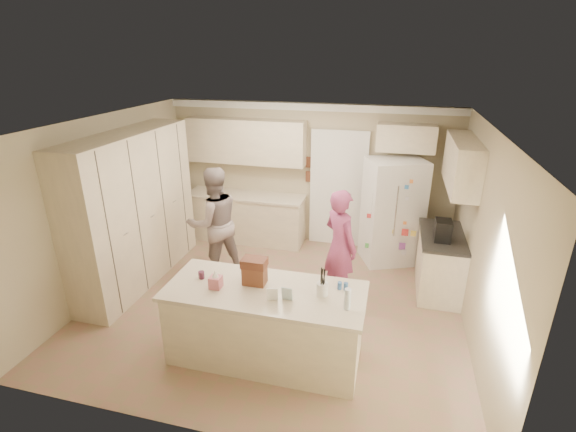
% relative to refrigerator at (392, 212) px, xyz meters
% --- Properties ---
extents(floor, '(5.20, 4.60, 0.02)m').
position_rel_refrigerator_xyz_m(floor, '(-1.55, -1.82, -0.91)').
color(floor, '#946F5B').
rests_on(floor, ground).
extents(ceiling, '(5.20, 4.60, 0.02)m').
position_rel_refrigerator_xyz_m(ceiling, '(-1.55, -1.82, 1.71)').
color(ceiling, white).
rests_on(ceiling, wall_back).
extents(wall_back, '(5.20, 0.02, 2.60)m').
position_rel_refrigerator_xyz_m(wall_back, '(-1.55, 0.49, 0.40)').
color(wall_back, '#BCAE8B').
rests_on(wall_back, ground).
extents(wall_front, '(5.20, 0.02, 2.60)m').
position_rel_refrigerator_xyz_m(wall_front, '(-1.55, -4.13, 0.40)').
color(wall_front, '#BCAE8B').
rests_on(wall_front, ground).
extents(wall_left, '(0.02, 4.60, 2.60)m').
position_rel_refrigerator_xyz_m(wall_left, '(-4.16, -1.82, 0.40)').
color(wall_left, '#BCAE8B').
rests_on(wall_left, ground).
extents(wall_right, '(0.02, 4.60, 2.60)m').
position_rel_refrigerator_xyz_m(wall_right, '(1.06, -1.82, 0.40)').
color(wall_right, '#BCAE8B').
rests_on(wall_right, ground).
extents(crown_back, '(5.20, 0.08, 0.12)m').
position_rel_refrigerator_xyz_m(crown_back, '(-1.55, 0.44, 1.63)').
color(crown_back, white).
rests_on(crown_back, wall_back).
extents(pantry_bank, '(0.60, 2.60, 2.35)m').
position_rel_refrigerator_xyz_m(pantry_bank, '(-3.85, -1.62, 0.28)').
color(pantry_bank, beige).
rests_on(pantry_bank, floor).
extents(back_base_cab, '(2.20, 0.60, 0.88)m').
position_rel_refrigerator_xyz_m(back_base_cab, '(-2.70, 0.18, -0.46)').
color(back_base_cab, beige).
rests_on(back_base_cab, floor).
extents(back_countertop, '(2.24, 0.63, 0.04)m').
position_rel_refrigerator_xyz_m(back_countertop, '(-2.70, 0.17, 0.00)').
color(back_countertop, beige).
rests_on(back_countertop, back_base_cab).
extents(back_upper_cab, '(2.20, 0.35, 0.80)m').
position_rel_refrigerator_xyz_m(back_upper_cab, '(-2.70, 0.30, 1.00)').
color(back_upper_cab, beige).
rests_on(back_upper_cab, wall_back).
extents(doorway_opening, '(0.90, 0.06, 2.10)m').
position_rel_refrigerator_xyz_m(doorway_opening, '(-1.00, 0.46, 0.15)').
color(doorway_opening, black).
rests_on(doorway_opening, floor).
extents(doorway_casing, '(1.02, 0.03, 2.22)m').
position_rel_refrigerator_xyz_m(doorway_casing, '(-1.00, 0.42, 0.15)').
color(doorway_casing, white).
rests_on(doorway_casing, floor).
extents(wall_frame_upper, '(0.15, 0.02, 0.20)m').
position_rel_refrigerator_xyz_m(wall_frame_upper, '(-1.53, 0.45, 0.65)').
color(wall_frame_upper, brown).
rests_on(wall_frame_upper, wall_back).
extents(wall_frame_lower, '(0.15, 0.02, 0.20)m').
position_rel_refrigerator_xyz_m(wall_frame_lower, '(-1.53, 0.45, 0.38)').
color(wall_frame_lower, brown).
rests_on(wall_frame_lower, wall_back).
extents(refrigerator, '(1.10, 0.99, 1.80)m').
position_rel_refrigerator_xyz_m(refrigerator, '(0.00, 0.00, 0.00)').
color(refrigerator, white).
rests_on(refrigerator, floor).
extents(fridge_seam, '(0.02, 0.02, 1.78)m').
position_rel_refrigerator_xyz_m(fridge_seam, '(0.00, -0.35, 0.00)').
color(fridge_seam, gray).
rests_on(fridge_seam, refrigerator).
extents(fridge_dispenser, '(0.22, 0.03, 0.35)m').
position_rel_refrigerator_xyz_m(fridge_dispenser, '(-0.22, -0.37, 0.25)').
color(fridge_dispenser, black).
rests_on(fridge_dispenser, refrigerator).
extents(fridge_handle_l, '(0.02, 0.02, 0.85)m').
position_rel_refrigerator_xyz_m(fridge_handle_l, '(-0.05, -0.37, 0.15)').
color(fridge_handle_l, silver).
rests_on(fridge_handle_l, refrigerator).
extents(fridge_handle_r, '(0.02, 0.02, 0.85)m').
position_rel_refrigerator_xyz_m(fridge_handle_r, '(0.05, -0.37, 0.15)').
color(fridge_handle_r, silver).
rests_on(fridge_handle_r, refrigerator).
extents(over_fridge_cab, '(0.95, 0.35, 0.45)m').
position_rel_refrigerator_xyz_m(over_fridge_cab, '(0.10, 0.30, 1.20)').
color(over_fridge_cab, beige).
rests_on(over_fridge_cab, wall_back).
extents(right_base_cab, '(0.60, 1.20, 0.88)m').
position_rel_refrigerator_xyz_m(right_base_cab, '(0.75, -0.82, -0.46)').
color(right_base_cab, beige).
rests_on(right_base_cab, floor).
extents(right_countertop, '(0.63, 1.24, 0.04)m').
position_rel_refrigerator_xyz_m(right_countertop, '(0.74, -0.82, 0.00)').
color(right_countertop, '#2D2B28').
rests_on(right_countertop, right_base_cab).
extents(right_upper_cab, '(0.35, 1.50, 0.70)m').
position_rel_refrigerator_xyz_m(right_upper_cab, '(0.88, -0.62, 1.05)').
color(right_upper_cab, beige).
rests_on(right_upper_cab, wall_right).
extents(coffee_maker, '(0.22, 0.28, 0.30)m').
position_rel_refrigerator_xyz_m(coffee_maker, '(0.70, -1.02, 0.17)').
color(coffee_maker, black).
rests_on(coffee_maker, right_countertop).
extents(island_base, '(2.20, 0.90, 0.88)m').
position_rel_refrigerator_xyz_m(island_base, '(-1.35, -2.92, -0.46)').
color(island_base, beige).
rests_on(island_base, floor).
extents(island_top, '(2.28, 0.96, 0.05)m').
position_rel_refrigerator_xyz_m(island_top, '(-1.35, -2.92, 0.00)').
color(island_top, beige).
rests_on(island_top, island_base).
extents(utensil_crock, '(0.13, 0.13, 0.15)m').
position_rel_refrigerator_xyz_m(utensil_crock, '(-0.70, -2.87, 0.10)').
color(utensil_crock, white).
rests_on(utensil_crock, island_top).
extents(tissue_box, '(0.13, 0.13, 0.14)m').
position_rel_refrigerator_xyz_m(tissue_box, '(-1.90, -3.02, 0.10)').
color(tissue_box, '#C36676').
rests_on(tissue_box, island_top).
extents(tissue_plume, '(0.08, 0.08, 0.08)m').
position_rel_refrigerator_xyz_m(tissue_plume, '(-1.90, -3.02, 0.20)').
color(tissue_plume, white).
rests_on(tissue_plume, tissue_box).
extents(dollhouse_body, '(0.26, 0.18, 0.22)m').
position_rel_refrigerator_xyz_m(dollhouse_body, '(-1.50, -2.82, 0.14)').
color(dollhouse_body, brown).
rests_on(dollhouse_body, island_top).
extents(dollhouse_roof, '(0.28, 0.20, 0.10)m').
position_rel_refrigerator_xyz_m(dollhouse_roof, '(-1.50, -2.82, 0.30)').
color(dollhouse_roof, '#592D1E').
rests_on(dollhouse_roof, dollhouse_body).
extents(jam_jar, '(0.07, 0.07, 0.09)m').
position_rel_refrigerator_xyz_m(jam_jar, '(-2.15, -2.87, 0.07)').
color(jam_jar, '#59263F').
rests_on(jam_jar, island_top).
extents(greeting_card_a, '(0.12, 0.06, 0.16)m').
position_rel_refrigerator_xyz_m(greeting_card_a, '(-1.20, -3.12, 0.11)').
color(greeting_card_a, white).
rests_on(greeting_card_a, island_top).
extents(greeting_card_b, '(0.12, 0.05, 0.16)m').
position_rel_refrigerator_xyz_m(greeting_card_b, '(-1.05, -3.07, 0.11)').
color(greeting_card_b, silver).
rests_on(greeting_card_b, island_top).
extents(water_bottle, '(0.07, 0.07, 0.24)m').
position_rel_refrigerator_xyz_m(water_bottle, '(-0.40, -3.07, 0.14)').
color(water_bottle, silver).
rests_on(water_bottle, island_top).
extents(shaker_salt, '(0.05, 0.05, 0.09)m').
position_rel_refrigerator_xyz_m(shaker_salt, '(-0.53, -2.70, 0.07)').
color(shaker_salt, '#3460A0').
rests_on(shaker_salt, island_top).
extents(shaker_pepper, '(0.05, 0.05, 0.09)m').
position_rel_refrigerator_xyz_m(shaker_pepper, '(-0.46, -2.70, 0.07)').
color(shaker_pepper, '#3460A0').
rests_on(shaker_pepper, island_top).
extents(teen_boy, '(1.11, 1.09, 1.80)m').
position_rel_refrigerator_xyz_m(teen_boy, '(-2.72, -1.20, 0.00)').
color(teen_boy, gray).
rests_on(teen_boy, floor).
extents(teen_girl, '(0.72, 0.71, 1.68)m').
position_rel_refrigerator_xyz_m(teen_girl, '(-0.69, -1.41, -0.06)').
color(teen_girl, '#B24398').
rests_on(teen_girl, floor).
extents(fridge_magnets, '(0.76, 0.02, 1.44)m').
position_rel_refrigerator_xyz_m(fridge_magnets, '(0.00, -0.36, 0.00)').
color(fridge_magnets, tan).
rests_on(fridge_magnets, refrigerator).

